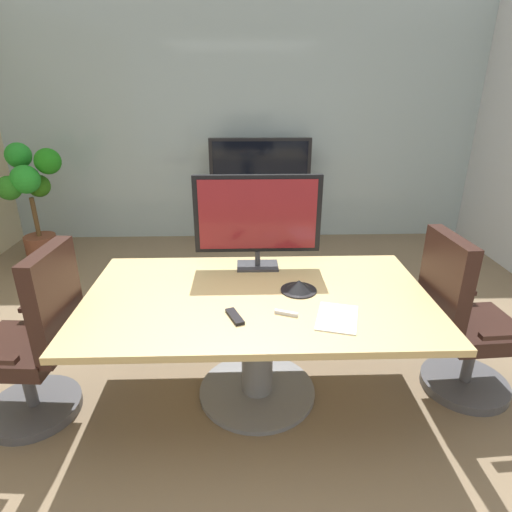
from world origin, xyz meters
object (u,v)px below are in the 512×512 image
conference_table (257,320)px  tv_monitor (258,217)px  office_chair_right (462,330)px  office_chair_left (36,350)px  potted_plant (32,194)px  remote_control (235,316)px  conference_phone (299,286)px  wall_display_unit (260,210)px

conference_table → tv_monitor: bearing=87.8°
office_chair_right → tv_monitor: tv_monitor is taller
office_chair_left → potted_plant: bearing=-152.4°
potted_plant → remote_control: bearing=-48.9°
office_chair_right → remote_control: office_chair_right is taller
potted_plant → conference_phone: 3.47m
office_chair_left → office_chair_right: 2.60m
office_chair_right → potted_plant: (-3.67, 2.31, 0.33)m
conference_table → remote_control: remote_control is taller
potted_plant → office_chair_right: bearing=-32.2°
potted_plant → tv_monitor: bearing=-38.3°
conference_table → conference_phone: bearing=10.9°
office_chair_left → office_chair_right: size_ratio=1.00×
conference_table → tv_monitor: 0.68m
conference_table → remote_control: bearing=-116.5°
office_chair_left → wall_display_unit: wall_display_unit is taller
office_chair_left → wall_display_unit: 3.26m
office_chair_right → tv_monitor: (-1.28, 0.42, 0.63)m
office_chair_right → tv_monitor: 1.49m
conference_phone → potted_plant: bearing=139.3°
conference_phone → office_chair_left: bearing=-173.0°
office_chair_left → office_chair_right: (2.60, 0.14, 0.00)m
office_chair_right → potted_plant: potted_plant is taller
office_chair_left → office_chair_right: same height
office_chair_left → tv_monitor: size_ratio=1.30×
conference_phone → remote_control: bearing=-141.2°
wall_display_unit → potted_plant: bearing=-169.3°
potted_plant → conference_phone: bearing=-40.7°
wall_display_unit → conference_phone: (0.13, -2.74, 0.32)m
remote_control → tv_monitor: bearing=56.2°
office_chair_right → remote_control: (-1.43, -0.26, 0.28)m
conference_table → office_chair_left: (-1.30, -0.14, -0.10)m
remote_control → office_chair_right: bearing=-11.2°
tv_monitor → conference_phone: (0.24, -0.37, -0.33)m
conference_table → conference_phone: (0.25, 0.05, 0.20)m
tv_monitor → conference_phone: 0.55m
office_chair_left → potted_plant: potted_plant is taller
office_chair_right → remote_control: size_ratio=6.41×
tv_monitor → remote_control: size_ratio=4.94×
wall_display_unit → office_chair_left: bearing=-115.9°
office_chair_left → tv_monitor: bearing=117.2°
conference_table → wall_display_unit: wall_display_unit is taller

